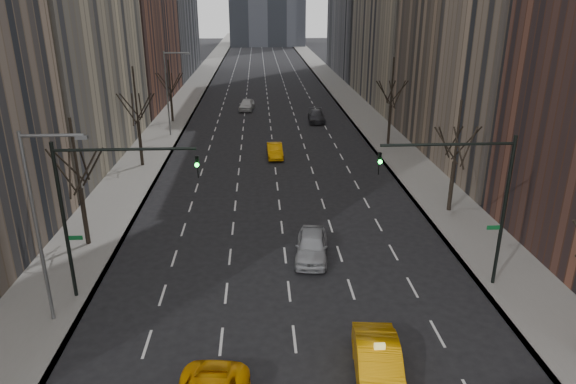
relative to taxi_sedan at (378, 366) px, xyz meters
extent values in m
cube|color=slate|center=(-15.31, 64.98, -0.74)|extent=(4.50, 320.00, 0.15)
cube|color=slate|center=(9.19, 64.98, -0.74)|extent=(4.50, 320.00, 0.15)
cylinder|color=black|center=(-15.06, 12.98, 1.12)|extent=(0.28, 0.28, 3.57)
cylinder|color=black|center=(-15.06, 12.98, 5.03)|extent=(0.16, 0.16, 4.25)
cylinder|color=black|center=(-14.91, 13.83, 4.14)|extent=(0.42, 1.80, 2.52)
cylinder|color=black|center=(-14.25, 13.27, 4.14)|extent=(1.74, 0.72, 2.52)
cylinder|color=black|center=(-14.40, 12.43, 4.14)|extent=(1.46, 1.25, 2.52)
cylinder|color=black|center=(-15.21, 12.13, 4.14)|extent=(0.42, 1.80, 2.52)
cylinder|color=black|center=(-15.87, 12.69, 4.14)|extent=(1.74, 0.72, 2.52)
cylinder|color=black|center=(-15.72, 13.53, 4.14)|extent=(1.46, 1.25, 2.52)
cylinder|color=black|center=(-15.06, 28.98, 1.33)|extent=(0.28, 0.28, 3.99)
cylinder|color=black|center=(-15.06, 28.98, 5.70)|extent=(0.16, 0.16, 4.75)
cylinder|color=black|center=(-14.91, 29.83, 4.56)|extent=(0.42, 1.80, 2.52)
cylinder|color=black|center=(-14.25, 29.27, 4.56)|extent=(1.74, 0.72, 2.52)
cylinder|color=black|center=(-14.40, 28.43, 4.56)|extent=(1.46, 1.25, 2.52)
cylinder|color=black|center=(-15.21, 28.13, 4.56)|extent=(0.42, 1.80, 2.52)
cylinder|color=black|center=(-15.87, 28.69, 4.56)|extent=(1.74, 0.72, 2.52)
cylinder|color=black|center=(-15.72, 29.53, 4.56)|extent=(1.46, 1.25, 2.52)
cylinder|color=black|center=(-15.06, 46.98, 1.02)|extent=(0.28, 0.28, 3.36)
cylinder|color=black|center=(-15.06, 46.98, 4.70)|extent=(0.16, 0.16, 4.00)
cylinder|color=black|center=(-14.91, 47.83, 3.93)|extent=(0.42, 1.80, 2.52)
cylinder|color=black|center=(-14.25, 47.27, 3.93)|extent=(1.74, 0.72, 2.52)
cylinder|color=black|center=(-14.40, 46.43, 3.93)|extent=(1.46, 1.25, 2.52)
cylinder|color=black|center=(-15.21, 46.13, 3.93)|extent=(0.42, 1.80, 2.52)
cylinder|color=black|center=(-15.87, 46.69, 3.93)|extent=(1.74, 0.72, 2.52)
cylinder|color=black|center=(-15.72, 47.53, 3.93)|extent=(1.46, 1.25, 2.52)
cylinder|color=black|center=(8.94, 16.98, 1.12)|extent=(0.28, 0.28, 3.57)
cylinder|color=black|center=(8.94, 16.98, 5.03)|extent=(0.16, 0.16, 4.25)
cylinder|color=black|center=(9.09, 17.83, 4.14)|extent=(0.42, 1.80, 2.52)
cylinder|color=black|center=(9.75, 17.27, 4.14)|extent=(1.74, 0.72, 2.52)
cylinder|color=black|center=(9.60, 16.43, 4.14)|extent=(1.46, 1.25, 2.52)
cylinder|color=black|center=(8.79, 16.13, 4.14)|extent=(0.42, 1.80, 2.52)
cylinder|color=black|center=(8.13, 16.69, 4.14)|extent=(1.74, 0.72, 2.52)
cylinder|color=black|center=(8.28, 17.53, 4.14)|extent=(1.46, 1.25, 2.52)
cylinder|color=black|center=(8.94, 34.98, 1.33)|extent=(0.28, 0.28, 3.99)
cylinder|color=black|center=(8.94, 34.98, 5.70)|extent=(0.16, 0.16, 4.75)
cylinder|color=black|center=(9.09, 35.83, 4.56)|extent=(0.42, 1.80, 2.52)
cylinder|color=black|center=(9.75, 35.27, 4.56)|extent=(1.74, 0.72, 2.52)
cylinder|color=black|center=(9.60, 34.43, 4.56)|extent=(1.46, 1.25, 2.52)
cylinder|color=black|center=(8.79, 34.13, 4.56)|extent=(0.42, 1.80, 2.52)
cylinder|color=black|center=(8.13, 34.69, 4.56)|extent=(1.74, 0.72, 2.52)
cylinder|color=black|center=(8.28, 35.53, 4.56)|extent=(1.46, 1.25, 2.52)
cylinder|color=black|center=(-13.86, 6.98, 3.34)|extent=(0.18, 0.18, 8.00)
cylinder|color=black|center=(-10.61, 6.98, 6.94)|extent=(6.50, 0.14, 0.14)
imported|color=black|center=(-7.36, 6.98, 6.04)|extent=(0.18, 0.22, 1.10)
sphere|color=#0CFF33|center=(-7.36, 6.80, 6.19)|extent=(0.20, 0.20, 0.20)
cube|color=#0C5926|center=(-13.46, 6.98, 2.54)|extent=(0.70, 0.04, 0.22)
cylinder|color=black|center=(7.74, 6.98, 3.34)|extent=(0.18, 0.18, 8.00)
cylinder|color=black|center=(4.49, 6.98, 6.94)|extent=(6.50, 0.14, 0.14)
imported|color=black|center=(1.24, 6.98, 6.04)|extent=(0.18, 0.22, 1.10)
sphere|color=#0CFF33|center=(1.24, 6.80, 6.19)|extent=(0.20, 0.20, 0.20)
cube|color=#0C5926|center=(7.34, 6.98, 2.54)|extent=(0.70, 0.04, 0.22)
cylinder|color=slate|center=(-14.26, 4.98, 3.84)|extent=(0.16, 0.16, 9.00)
cylinder|color=slate|center=(-12.96, 4.98, 8.14)|extent=(2.60, 0.14, 0.14)
cube|color=slate|center=(-11.76, 4.98, 8.04)|extent=(0.50, 0.22, 0.15)
cylinder|color=slate|center=(-14.26, 39.98, 3.84)|extent=(0.16, 0.16, 9.00)
cylinder|color=slate|center=(-12.96, 39.98, 8.14)|extent=(2.60, 0.14, 0.14)
cube|color=slate|center=(-11.76, 39.98, 8.04)|extent=(0.50, 0.22, 0.15)
imported|color=orange|center=(0.00, 0.00, 0.00)|extent=(2.19, 5.07, 1.62)
imported|color=#A3A5AA|center=(-1.53, 10.60, -0.04)|extent=(2.42, 4.74, 1.54)
imported|color=#F99E05|center=(-2.98, 31.19, -0.15)|extent=(1.54, 4.08, 1.33)
imported|color=#2D2D32|center=(2.66, 46.21, -0.11)|extent=(2.18, 4.94, 1.41)
imported|color=silver|center=(-6.05, 53.82, -0.05)|extent=(2.29, 4.62, 1.51)
camera|label=1|loc=(-4.45, -16.07, 13.36)|focal=32.00mm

